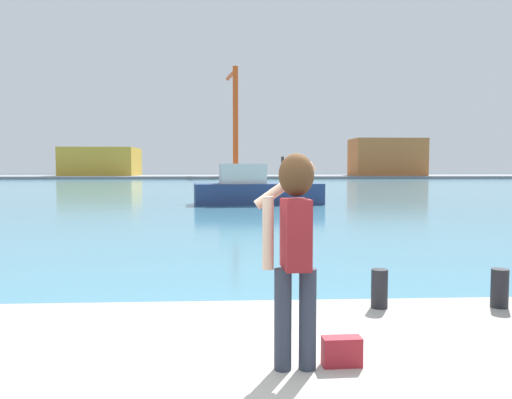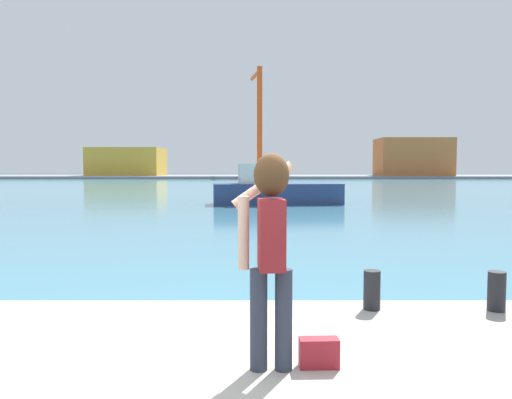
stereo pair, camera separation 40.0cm
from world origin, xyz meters
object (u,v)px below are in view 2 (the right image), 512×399
object	(u,v)px
harbor_bollard_2	(494,291)
port_crane	(257,113)
person_photographer	(268,238)
warehouse_left	(125,162)
warehouse_right	(410,157)
boat_moored	(272,190)
harbor_bollard	(370,290)
handbag	(317,353)

from	to	relation	value
harbor_bollard_2	port_crane	world-z (taller)	port_crane
person_photographer	harbor_bollard_2	bearing A→B (deg)	-61.46
port_crane	harbor_bollard_2	bearing A→B (deg)	-88.57
warehouse_left	port_crane	xyz separation A→B (m)	(25.22, -2.80, 8.98)
person_photographer	warehouse_right	bearing A→B (deg)	-21.75
boat_moored	warehouse_right	world-z (taller)	warehouse_right
harbor_bollard	boat_moored	distance (m)	22.63
warehouse_left	warehouse_right	world-z (taller)	warehouse_right
person_photographer	harbor_bollard	size ratio (longest dim) A/B	3.87
person_photographer	handbag	world-z (taller)	person_photographer
harbor_bollard_2	warehouse_right	world-z (taller)	warehouse_right
handbag	port_crane	bearing A→B (deg)	89.98
person_photographer	handbag	bearing A→B (deg)	-87.52
person_photographer	boat_moored	world-z (taller)	boat_moored
handbag	warehouse_right	world-z (taller)	warehouse_right
harbor_bollard	port_crane	size ratio (longest dim) A/B	0.02
person_photographer	port_crane	distance (m)	90.34
handbag	boat_moored	world-z (taller)	boat_moored
harbor_bollard	person_photographer	bearing A→B (deg)	-125.45
harbor_bollard_2	boat_moored	distance (m)	22.74
handbag	port_crane	size ratio (longest dim) A/B	0.02
handbag	boat_moored	bearing A→B (deg)	88.79
warehouse_right	port_crane	size ratio (longest dim) A/B	0.66
handbag	harbor_bollard_2	size ratio (longest dim) A/B	0.71
warehouse_right	port_crane	xyz separation A→B (m)	(-28.71, -0.11, 8.14)
person_photographer	port_crane	bearing A→B (deg)	-4.06
harbor_bollard	harbor_bollard_2	distance (m)	1.40
harbor_bollard_2	boat_moored	bearing A→B (deg)	94.30
boat_moored	warehouse_left	xyz separation A→B (m)	(-25.71, 68.18, 2.28)
person_photographer	harbor_bollard	distance (m)	2.26
person_photographer	harbor_bollard	xyz separation A→B (m)	(1.22, 1.71, -0.84)
harbor_bollard	warehouse_left	size ratio (longest dim) A/B	0.03
harbor_bollard	warehouse_left	bearing A→B (deg)	105.98
handbag	port_crane	distance (m)	90.41
handbag	warehouse_right	distance (m)	94.33
harbor_bollard	warehouse_left	distance (m)	94.49
person_photographer	warehouse_right	size ratio (longest dim) A/B	0.13
boat_moored	warehouse_right	bearing A→B (deg)	60.76
warehouse_right	harbor_bollard	bearing A→B (deg)	-107.58
handbag	harbor_bollard	distance (m)	1.86
warehouse_right	port_crane	bearing A→B (deg)	-179.78
warehouse_right	handbag	bearing A→B (deg)	-107.75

